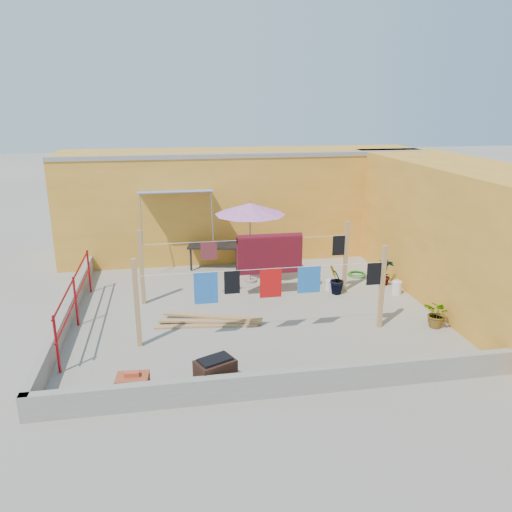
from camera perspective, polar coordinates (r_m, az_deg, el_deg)
name	(u,v)px	position (r m, az deg, el deg)	size (l,w,h in m)	color
ground	(253,309)	(11.64, -0.37, -6.09)	(80.00, 80.00, 0.00)	#9E998E
wall_back	(243,202)	(15.69, -1.48, 6.19)	(11.00, 3.27, 3.21)	gold
wall_right	(466,233)	(13.00, 22.87, 2.48)	(2.40, 9.00, 3.20)	gold
parapet_front	(290,382)	(8.41, 3.86, -14.21)	(8.30, 0.16, 0.44)	gray
parapet_left	(68,313)	(11.64, -20.71, -6.09)	(0.16, 7.30, 0.44)	gray
red_railing	(75,294)	(11.23, -19.99, -4.10)	(0.05, 4.20, 1.10)	maroon
clothesline_rig	(268,259)	(11.83, 1.34, -0.34)	(5.09, 2.35, 1.80)	tan
patio_umbrella	(250,209)	(12.83, -0.69, 5.36)	(1.98, 1.98, 2.20)	gray
outdoor_table	(215,247)	(14.35, -4.74, 1.07)	(1.61, 1.03, 0.70)	black
brick_stack	(133,386)	(8.59, -13.88, -14.22)	(0.54, 0.41, 0.45)	#9C3B24
lumber_pile	(210,321)	(10.91, -5.34, -7.41)	(2.32, 0.87, 0.14)	tan
brazier	(215,374)	(8.54, -4.66, -13.29)	(0.75, 0.64, 0.57)	black
white_basin	(385,370)	(9.37, 14.58, -12.49)	(0.50, 0.50, 0.09)	silver
water_jug_a	(329,285)	(12.88, 8.37, -3.28)	(0.20, 0.20, 0.31)	silver
water_jug_b	(397,288)	(12.95, 15.77, -3.50)	(0.24, 0.24, 0.38)	silver
green_hose	(357,274)	(14.10, 11.46, -2.05)	(0.52, 0.52, 0.08)	#1F7D1B
plant_back_a	(270,252)	(14.65, 1.56, 0.42)	(0.67, 0.58, 0.75)	#185718
plant_back_b	(287,254)	(14.78, 3.55, 0.24)	(0.33, 0.33, 0.60)	#185718
plant_right_a	(386,271)	(13.43, 14.66, -1.66)	(0.41, 0.28, 0.78)	#185718
plant_right_b	(336,279)	(12.53, 9.12, -2.65)	(0.43, 0.35, 0.78)	#185718
plant_right_c	(438,314)	(11.31, 20.05, -6.25)	(0.55, 0.47, 0.61)	#185718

